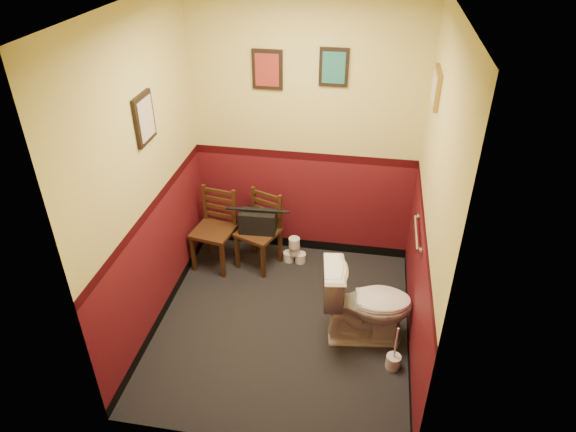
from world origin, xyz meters
name	(u,v)px	position (x,y,z in m)	size (l,w,h in m)	color
floor	(283,324)	(0.00, 0.00, 0.00)	(2.20, 2.40, 0.00)	black
ceiling	(281,6)	(0.00, 0.00, 2.70)	(2.20, 2.40, 0.00)	silver
wall_back	(305,133)	(0.00, 1.20, 1.35)	(2.20, 2.70, 0.00)	#561118
wall_front	(245,298)	(0.00, -1.20, 1.35)	(2.20, 2.70, 0.00)	#561118
wall_left	(146,183)	(-1.10, 0.00, 1.35)	(2.40, 2.70, 0.00)	#561118
wall_right	(430,207)	(1.10, 0.00, 1.35)	(2.40, 2.70, 0.00)	#561118
grab_bar	(417,233)	(1.07, 0.25, 0.95)	(0.05, 0.56, 0.06)	silver
framed_print_back_a	(267,70)	(-0.35, 1.18, 1.95)	(0.28, 0.04, 0.36)	black
framed_print_back_b	(334,67)	(0.25, 1.18, 2.00)	(0.26, 0.04, 0.34)	black
framed_print_left	(144,119)	(-1.08, 0.10, 1.85)	(0.04, 0.30, 0.38)	black
framed_print_right	(436,88)	(1.08, 0.60, 2.05)	(0.04, 0.34, 0.28)	olive
toilet	(367,304)	(0.72, -0.02, 0.38)	(0.43, 0.77, 0.75)	white
toilet_brush	(393,361)	(0.97, -0.33, 0.07)	(0.12, 0.12, 0.43)	silver
chair_left	(215,229)	(-0.84, 0.80, 0.41)	(0.45, 0.45, 0.82)	#4E2D17
chair_right	(260,231)	(-0.39, 0.87, 0.40)	(0.48, 0.48, 0.80)	#4E2D17
handbag	(258,221)	(-0.41, 0.83, 0.53)	(0.37, 0.20, 0.26)	black
tp_stack	(294,252)	(-0.05, 0.94, 0.13)	(0.24, 0.15, 0.31)	silver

